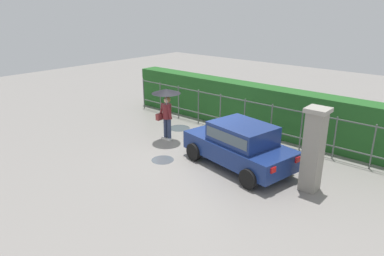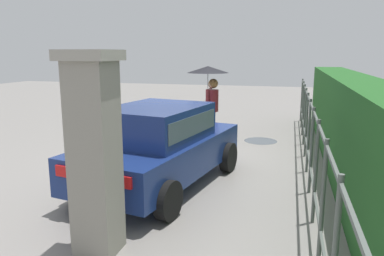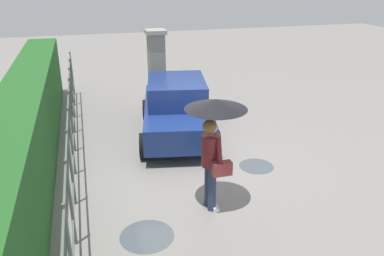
% 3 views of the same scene
% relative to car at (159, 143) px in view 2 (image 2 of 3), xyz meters
% --- Properties ---
extents(ground_plane, '(40.00, 40.00, 0.00)m').
position_rel_car_xyz_m(ground_plane, '(-1.60, 0.02, -0.80)').
color(ground_plane, gray).
extents(car, '(3.95, 2.41, 1.48)m').
position_rel_car_xyz_m(car, '(0.00, 0.00, 0.00)').
color(car, navy).
rests_on(car, ground).
extents(pedestrian, '(1.09, 1.09, 2.05)m').
position_rel_car_xyz_m(pedestrian, '(-3.45, 0.17, 0.74)').
color(pedestrian, '#2D3856').
rests_on(pedestrian, ground).
extents(gate_pillar, '(0.60, 0.60, 2.42)m').
position_rel_car_xyz_m(gate_pillar, '(2.35, 0.06, 0.44)').
color(gate_pillar, gray).
rests_on(gate_pillar, ground).
extents(fence_section, '(12.03, 0.05, 1.50)m').
position_rel_car_xyz_m(fence_section, '(-1.52, 2.62, 0.02)').
color(fence_section, '#59605B').
rests_on(fence_section, ground).
extents(hedge_row, '(12.98, 0.90, 1.90)m').
position_rel_car_xyz_m(hedge_row, '(-1.52, 3.47, 0.15)').
color(hedge_row, '#235B23').
rests_on(hedge_row, ground).
extents(puddle_near, '(0.77, 0.77, 0.00)m').
position_rel_car_xyz_m(puddle_near, '(-2.24, -1.27, -0.80)').
color(puddle_near, '#4C545B').
rests_on(puddle_near, ground).
extents(puddle_far, '(0.90, 0.90, 0.00)m').
position_rel_car_xyz_m(puddle_far, '(-4.04, 1.50, -0.80)').
color(puddle_far, '#4C545B').
rests_on(puddle_far, ground).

